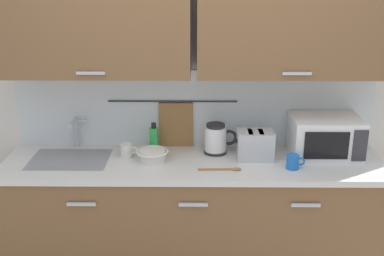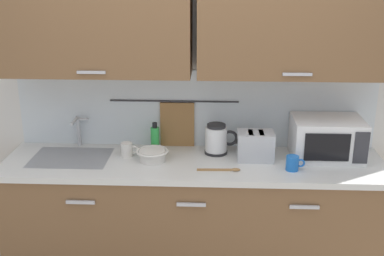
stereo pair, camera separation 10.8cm
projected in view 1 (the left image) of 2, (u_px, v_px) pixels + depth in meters
The scene contains 11 objects.
counter_unit at pixel (192, 220), 3.34m from camera, with size 2.53×0.64×0.90m.
back_wall_assembly at pixel (194, 61), 3.22m from camera, with size 3.70×0.41×2.50m.
sink_faucet at pixel (76, 129), 3.38m from camera, with size 0.09×0.17×0.22m.
microwave at pixel (325, 137), 3.25m from camera, with size 0.46×0.35×0.27m.
electric_kettle at pixel (216, 139), 3.31m from camera, with size 0.23×0.16×0.21m.
dish_soap_bottle at pixel (154, 138), 3.37m from camera, with size 0.06×0.06×0.20m.
mug_near_sink at pixel (127, 151), 3.25m from camera, with size 0.12×0.08×0.09m.
mixing_bowl at pixel (152, 155), 3.18m from camera, with size 0.21×0.21×0.08m.
toaster at pixel (255, 145), 3.21m from camera, with size 0.26×0.17×0.19m.
mug_by_kettle at pixel (293, 162), 3.06m from camera, with size 0.12×0.08×0.09m.
wooden_spoon at pixel (225, 169), 3.06m from camera, with size 0.28×0.04×0.01m.
Camera 1 is at (0.02, -2.66, 2.14)m, focal length 45.20 mm.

